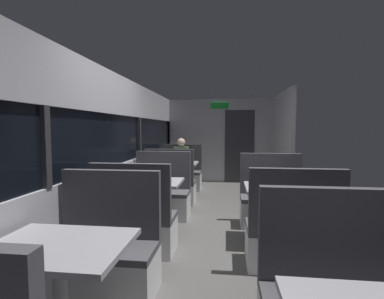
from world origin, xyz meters
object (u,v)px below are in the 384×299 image
seated_passenger (181,168)px  bench_far_window_facing_entry (182,176)px  bench_mid_window_facing_end (135,225)px  dining_table_mid_window (150,188)px  coffee_cup_primary (150,180)px  bench_far_window_facing_end (171,187)px  dining_table_far_window (177,167)px  dining_table_rear_aisle (280,194)px  bench_mid_window_facing_entry (161,197)px  bench_rear_aisle_facing_entry (271,204)px  bench_near_window_facing_entry (105,257)px  dining_table_near_window (59,258)px  bench_rear_aisle_facing_end (292,238)px

seated_passenger → bench_far_window_facing_entry: bearing=90.0°
seated_passenger → bench_mid_window_facing_end: bearing=-90.0°
dining_table_mid_window → coffee_cup_primary: (0.04, -0.17, 0.15)m
bench_far_window_facing_end → coffee_cup_primary: (0.04, -1.73, 0.46)m
dining_table_mid_window → bench_far_window_facing_entry: 2.97m
dining_table_far_window → dining_table_rear_aisle: same height
bench_far_window_facing_end → bench_mid_window_facing_entry: bearing=-90.0°
dining_table_far_window → seated_passenger: (0.00, 0.63, -0.10)m
bench_far_window_facing_entry → coffee_cup_primary: 3.16m
bench_far_window_facing_entry → bench_rear_aisle_facing_entry: (1.79, -2.46, 0.00)m
bench_near_window_facing_entry → bench_mid_window_facing_entry: 2.26m
bench_near_window_facing_entry → coffee_cup_primary: 1.46m
dining_table_near_window → coffee_cup_primary: bearing=88.8°
bench_far_window_facing_end → seated_passenger: bearing=90.0°
bench_mid_window_facing_entry → seated_passenger: size_ratio=0.87×
bench_mid_window_facing_entry → seated_passenger: 2.20m
bench_rear_aisle_facing_entry → bench_mid_window_facing_end: bearing=-146.2°
bench_rear_aisle_facing_end → bench_rear_aisle_facing_entry: 1.40m
seated_passenger → bench_near_window_facing_entry: bearing=-90.0°
bench_mid_window_facing_end → bench_rear_aisle_facing_end: bearing=-6.4°
dining_table_near_window → seated_passenger: size_ratio=0.71×
bench_mid_window_facing_end → dining_table_near_window: bearing=-90.0°
dining_table_mid_window → coffee_cup_primary: size_ratio=10.00×
dining_table_mid_window → bench_mid_window_facing_end: bearing=-90.0°
bench_far_window_facing_entry → bench_rear_aisle_facing_end: bearing=-65.1°
dining_table_far_window → coffee_cup_primary: bearing=-89.0°
bench_near_window_facing_entry → seated_passenger: seated_passenger is taller
dining_table_mid_window → bench_far_window_facing_end: (0.00, 1.56, -0.31)m
dining_table_rear_aisle → bench_mid_window_facing_entry: bearing=153.3°
dining_table_mid_window → dining_table_far_window: same height
bench_rear_aisle_facing_end → dining_table_rear_aisle: bearing=90.0°
bench_mid_window_facing_entry → dining_table_far_window: 1.59m
bench_far_window_facing_end → bench_far_window_facing_entry: size_ratio=1.00×
bench_far_window_facing_entry → bench_rear_aisle_facing_end: size_ratio=1.00×
dining_table_far_window → bench_rear_aisle_facing_entry: bearing=-44.5°
bench_near_window_facing_entry → bench_rear_aisle_facing_end: bearing=20.2°
bench_far_window_facing_end → bench_far_window_facing_entry: 1.40m
bench_near_window_facing_entry → coffee_cup_primary: size_ratio=12.22×
bench_mid_window_facing_entry → bench_far_window_facing_end: 0.86m
dining_table_near_window → coffee_cup_primary: (0.04, 2.09, 0.15)m
bench_rear_aisle_facing_entry → bench_near_window_facing_entry: bearing=-131.0°
dining_table_rear_aisle → bench_rear_aisle_facing_entry: 0.77m
bench_mid_window_facing_end → bench_rear_aisle_facing_entry: (1.79, 1.20, 0.00)m
bench_far_window_facing_end → seated_passenger: (0.00, 1.33, 0.21)m
bench_mid_window_facing_entry → bench_far_window_facing_entry: bearing=90.0°
dining_table_near_window → bench_mid_window_facing_end: 1.59m
bench_mid_window_facing_entry → bench_rear_aisle_facing_entry: (1.79, -0.20, 0.00)m
bench_far_window_facing_end → bench_rear_aisle_facing_entry: size_ratio=1.00×
dining_table_mid_window → bench_mid_window_facing_entry: bench_mid_window_facing_entry is taller
dining_table_rear_aisle → bench_rear_aisle_facing_end: (0.00, -0.70, -0.31)m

